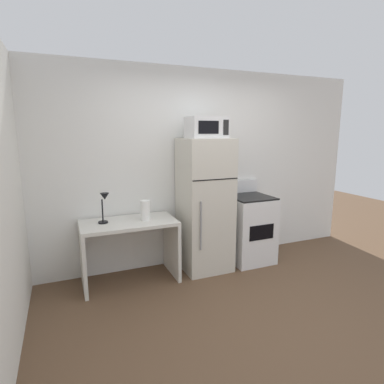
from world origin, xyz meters
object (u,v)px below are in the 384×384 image
Objects in this scene: paper_towel_roll at (145,210)px; oven_range at (249,228)px; refrigerator at (205,205)px; microwave at (206,127)px; desk_lamp at (104,203)px; desk at (129,240)px.

paper_towel_roll is 1.52m from oven_range.
oven_range is (0.67, -0.01, -0.39)m from refrigerator.
oven_range is at bearing 1.34° from microwave.
desk_lamp is 1.47× the size of paper_towel_roll.
paper_towel_roll is at bearing -177.54° from refrigerator.
microwave reaches higher than desk_lamp.
microwave is at bearing 0.94° from paper_towel_roll.
paper_towel_roll is at bearing -7.25° from desk_lamp.
paper_towel_roll is at bearing -178.87° from oven_range.
desk is 0.54m from desk_lamp.
microwave reaches higher than paper_towel_roll.
oven_range is (1.67, -0.00, -0.05)m from desk.
refrigerator is 0.78m from oven_range.
desk_lamp is 1.26m from refrigerator.
desk_lamp is at bearing 179.12° from oven_range.
desk_lamp is at bearing 177.93° from microwave.
paper_towel_roll is 0.80m from refrigerator.
desk is at bearing 179.91° from oven_range.
desk is 0.65× the size of refrigerator.
desk_lamp is 0.48m from paper_towel_roll.
oven_range is (1.47, 0.03, -0.40)m from paper_towel_roll.
desk_lamp reaches higher than oven_range.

